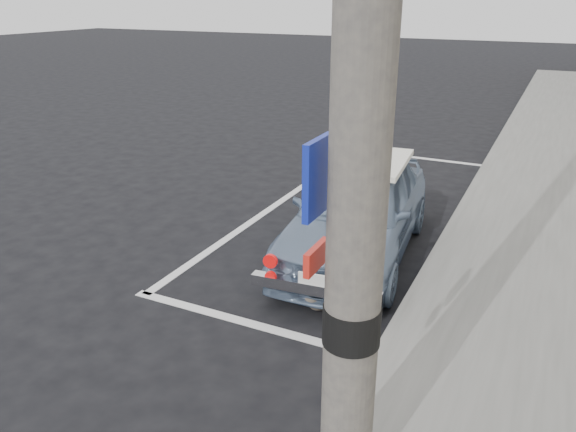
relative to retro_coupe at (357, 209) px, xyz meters
name	(u,v)px	position (x,y,z in m)	size (l,w,h in m)	color
ground	(237,293)	(-0.86, -1.58, -0.62)	(80.00, 80.00, 0.00)	black
sidewalk	(552,271)	(2.34, 0.42, -0.54)	(2.80, 40.00, 0.15)	slate
pline_rear	(254,324)	(-0.36, -2.08, -0.61)	(3.00, 0.12, 0.01)	silver
pline_front	(419,158)	(-0.36, 4.92, -0.61)	(3.00, 0.12, 0.01)	silver
pline_side	(283,200)	(-1.76, 1.42, -0.61)	(0.12, 7.00, 0.01)	silver
retro_coupe	(357,209)	(0.00, 0.00, 0.00)	(1.78, 3.71, 1.22)	#7188A6
cat	(321,298)	(0.14, -1.49, -0.48)	(0.35, 0.51, 0.29)	brown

